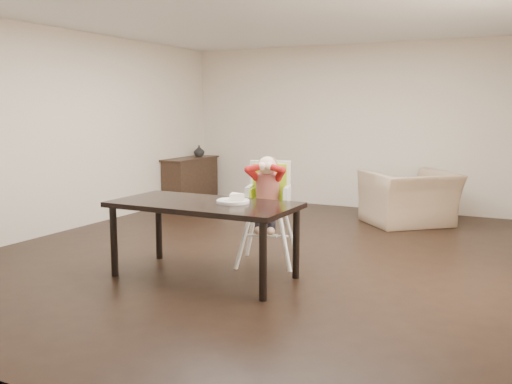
{
  "coord_description": "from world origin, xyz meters",
  "views": [
    {
      "loc": [
        2.75,
        -5.73,
        1.65
      ],
      "look_at": [
        0.14,
        -0.53,
        0.8
      ],
      "focal_mm": 40.0,
      "sensor_mm": 36.0,
      "label": 1
    }
  ],
  "objects_px": {
    "armchair": "(410,189)",
    "sideboard": "(191,180)",
    "dining_table": "(204,210)",
    "high_chair": "(268,188)"
  },
  "relations": [
    {
      "from": "dining_table",
      "to": "sideboard",
      "type": "distance_m",
      "value": 4.61
    },
    {
      "from": "sideboard",
      "to": "high_chair",
      "type": "bearing_deg",
      "value": -45.6
    },
    {
      "from": "dining_table",
      "to": "sideboard",
      "type": "bearing_deg",
      "value": 124.81
    },
    {
      "from": "high_chair",
      "to": "sideboard",
      "type": "height_order",
      "value": "high_chair"
    },
    {
      "from": "armchair",
      "to": "sideboard",
      "type": "bearing_deg",
      "value": -46.08
    },
    {
      "from": "dining_table",
      "to": "sideboard",
      "type": "relative_size",
      "value": 1.43
    },
    {
      "from": "dining_table",
      "to": "high_chair",
      "type": "bearing_deg",
      "value": 66.79
    },
    {
      "from": "dining_table",
      "to": "armchair",
      "type": "height_order",
      "value": "armchair"
    },
    {
      "from": "high_chair",
      "to": "armchair",
      "type": "relative_size",
      "value": 0.99
    },
    {
      "from": "dining_table",
      "to": "high_chair",
      "type": "height_order",
      "value": "high_chair"
    }
  ]
}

